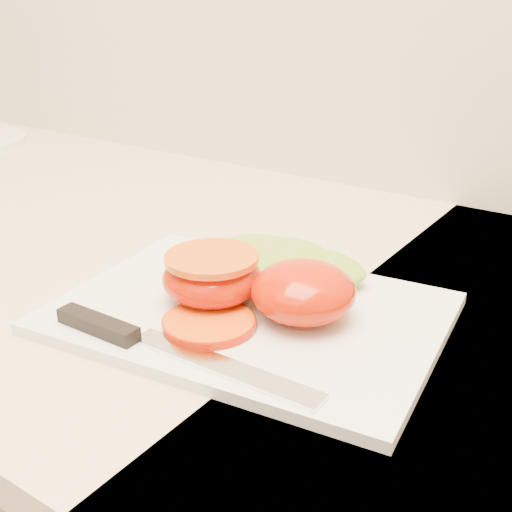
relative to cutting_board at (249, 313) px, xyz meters
The scene contains 7 objects.
cutting_board is the anchor object (origin of this frame).
tomato_half_dome 0.06m from the cutting_board, 13.91° to the left, with size 0.09×0.09×0.05m, color #BC1F00.
tomato_half_cut 0.05m from the cutting_board, 168.75° to the right, with size 0.09×0.09×0.04m.
tomato_slice_0 0.05m from the cutting_board, 99.85° to the right, with size 0.07×0.07×0.01m, color #D85C0D.
lettuce_leaf_0 0.07m from the cutting_board, 108.23° to the left, with size 0.14×0.09×0.03m, color #97C233.
lettuce_leaf_1 0.08m from the cutting_board, 76.37° to the left, with size 0.10×0.07×0.02m, color #97C233.
knife 0.10m from the cutting_board, 108.02° to the right, with size 0.24×0.03×0.01m.
Camera 1 is at (0.41, 1.19, 1.20)m, focal length 45.00 mm.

